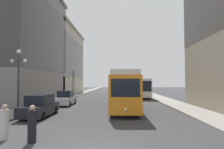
# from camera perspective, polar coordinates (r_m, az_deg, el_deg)

# --- Properties ---
(sidewalk_left) EXTENTS (2.96, 120.00, 0.15)m
(sidewalk_left) POSITION_cam_1_polar(r_m,az_deg,el_deg) (49.20, -9.30, -5.45)
(sidewalk_left) COLOR gray
(sidewalk_left) RESTS_ON ground
(sidewalk_right) EXTENTS (2.96, 120.00, 0.15)m
(sidewalk_right) POSITION_cam_1_polar(r_m,az_deg,el_deg) (48.88, 10.37, -5.46)
(sidewalk_right) COLOR gray
(sidewalk_right) RESTS_ON ground
(streetcar) EXTENTS (2.71, 14.35, 3.89)m
(streetcar) POSITION_cam_1_polar(r_m,az_deg,el_deg) (21.96, 3.10, -4.24)
(streetcar) COLOR black
(streetcar) RESTS_ON ground
(transit_bus) EXTENTS (2.96, 11.46, 3.45)m
(transit_bus) POSITION_cam_1_polar(r_m,az_deg,el_deg) (37.40, 7.95, -3.62)
(transit_bus) COLOR black
(transit_bus) RESTS_ON ground
(parked_car_left_near) EXTENTS (1.90, 4.90, 1.82)m
(parked_car_left_near) POSITION_cam_1_polar(r_m,az_deg,el_deg) (17.67, -20.23, -8.69)
(parked_car_left_near) COLOR black
(parked_car_left_near) RESTS_ON ground
(parked_car_left_mid) EXTENTS (1.97, 4.93, 1.82)m
(parked_car_left_mid) POSITION_cam_1_polar(r_m,az_deg,el_deg) (25.44, -13.29, -6.74)
(parked_car_left_mid) COLOR black
(parked_car_left_mid) RESTS_ON ground
(pedestrian_crossing_near) EXTENTS (0.39, 0.39, 1.76)m
(pedestrian_crossing_near) POSITION_cam_1_polar(r_m,az_deg,el_deg) (11.45, -28.85, -12.31)
(pedestrian_crossing_near) COLOR beige
(pedestrian_crossing_near) RESTS_ON ground
(pedestrian_crossing_far) EXTENTS (0.40, 0.40, 1.78)m
(pedestrian_crossing_far) POSITION_cam_1_polar(r_m,az_deg,el_deg) (10.34, -22.27, -13.49)
(pedestrian_crossing_far) COLOR black
(pedestrian_crossing_far) RESTS_ON ground
(lamp_post_left_near) EXTENTS (1.41, 0.36, 5.48)m
(lamp_post_left_near) POSITION_cam_1_polar(r_m,az_deg,el_deg) (18.37, -25.62, 0.73)
(lamp_post_left_near) COLOR #333338
(lamp_post_left_near) RESTS_ON sidewalk_left
(lamp_post_left_far) EXTENTS (1.41, 0.36, 5.32)m
(lamp_post_left_far) POSITION_cam_1_polar(r_m,az_deg,el_deg) (37.70, -11.26, -0.99)
(lamp_post_left_far) COLOR #333338
(lamp_post_left_far) RESTS_ON sidewalk_left
(building_left_corner) EXTENTS (14.90, 22.69, 16.49)m
(building_left_corner) POSITION_cam_1_polar(r_m,az_deg,el_deg) (52.92, -18.22, 3.96)
(building_left_corner) COLOR #B2A893
(building_left_corner) RESTS_ON ground
(building_left_midblock) EXTENTS (12.51, 19.24, 18.64)m
(building_left_midblock) POSITION_cam_1_polar(r_m,az_deg,el_deg) (35.39, -26.97, 8.94)
(building_left_midblock) COLOR gray
(building_left_midblock) RESTS_ON ground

